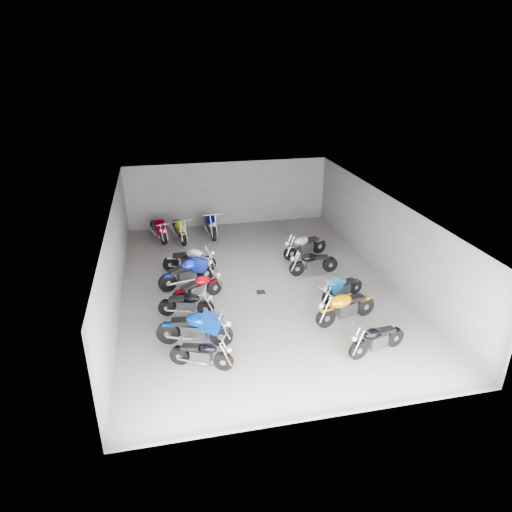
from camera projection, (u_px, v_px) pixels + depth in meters
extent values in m
plane|color=gray|center=(258.00, 286.00, 17.22)|extent=(14.00, 14.00, 0.00)
cube|color=slate|center=(228.00, 194.00, 22.81)|extent=(10.00, 0.10, 3.20)
cube|color=slate|center=(116.00, 259.00, 15.60)|extent=(0.10, 14.00, 3.20)
cube|color=slate|center=(385.00, 236.00, 17.52)|extent=(0.10, 14.00, 3.20)
cube|color=black|center=(258.00, 204.00, 15.90)|extent=(10.00, 14.00, 0.04)
cube|color=black|center=(261.00, 292.00, 16.77)|extent=(0.32, 0.32, 0.01)
cylinder|color=black|center=(223.00, 361.00, 12.57)|extent=(0.56, 0.34, 0.57)
cylinder|color=black|center=(180.00, 355.00, 12.82)|extent=(0.57, 0.35, 0.57)
cube|color=#2D2D30|center=(201.00, 356.00, 12.66)|extent=(0.63, 0.48, 0.35)
ellipsoid|color=black|center=(207.00, 348.00, 12.50)|extent=(0.69, 0.57, 0.32)
cube|color=black|center=(191.00, 347.00, 12.61)|extent=(0.59, 0.45, 0.16)
cylinder|color=black|center=(221.00, 335.00, 13.59)|extent=(0.72, 0.34, 0.71)
cylinder|color=black|center=(168.00, 333.00, 13.71)|extent=(0.73, 0.36, 0.71)
cube|color=#2D2D30|center=(194.00, 331.00, 13.60)|extent=(0.79, 0.53, 0.44)
ellipsoid|color=#043091|center=(202.00, 321.00, 13.44)|extent=(0.85, 0.64, 0.40)
cube|color=black|center=(182.00, 322.00, 13.50)|extent=(0.74, 0.49, 0.20)
cylinder|color=black|center=(206.00, 308.00, 15.16)|extent=(0.59, 0.26, 0.57)
cylinder|color=black|center=(167.00, 308.00, 15.20)|extent=(0.59, 0.27, 0.57)
cube|color=#2D2D30|center=(186.00, 306.00, 15.14)|extent=(0.63, 0.41, 0.36)
ellipsoid|color=black|center=(191.00, 298.00, 15.02)|extent=(0.68, 0.50, 0.32)
cube|color=black|center=(177.00, 299.00, 15.05)|extent=(0.59, 0.38, 0.16)
cylinder|color=black|center=(214.00, 287.00, 16.49)|extent=(0.61, 0.37, 0.62)
cylinder|color=black|center=(180.00, 298.00, 15.73)|extent=(0.62, 0.39, 0.62)
cube|color=#2D2D30|center=(197.00, 290.00, 16.07)|extent=(0.69, 0.52, 0.39)
ellipsoid|color=#9A000B|center=(202.00, 281.00, 16.06)|extent=(0.76, 0.62, 0.35)
cube|color=black|center=(189.00, 286.00, 15.79)|extent=(0.65, 0.49, 0.18)
cylinder|color=black|center=(206.00, 273.00, 17.48)|extent=(0.69, 0.36, 0.69)
cylinder|color=black|center=(168.00, 283.00, 16.73)|extent=(0.70, 0.38, 0.69)
cube|color=#2D2D30|center=(187.00, 275.00, 17.06)|extent=(0.76, 0.54, 0.43)
ellipsoid|color=#1122B0|center=(192.00, 265.00, 17.03)|extent=(0.83, 0.65, 0.39)
cube|color=black|center=(178.00, 270.00, 16.77)|extent=(0.72, 0.50, 0.20)
cylinder|color=black|center=(208.00, 264.00, 18.28)|extent=(0.66, 0.25, 0.65)
cylinder|color=black|center=(171.00, 264.00, 18.24)|extent=(0.67, 0.27, 0.65)
cube|color=#2D2D30|center=(189.00, 261.00, 18.22)|extent=(0.71, 0.42, 0.41)
ellipsoid|color=silver|center=(194.00, 254.00, 18.09)|extent=(0.75, 0.53, 0.37)
cube|color=black|center=(181.00, 255.00, 18.09)|extent=(0.66, 0.39, 0.19)
cylinder|color=black|center=(358.00, 350.00, 13.03)|extent=(0.61, 0.28, 0.60)
cylinder|color=black|center=(394.00, 337.00, 13.60)|extent=(0.62, 0.29, 0.60)
cube|color=#2D2D30|center=(377.00, 341.00, 13.27)|extent=(0.66, 0.43, 0.38)
ellipsoid|color=black|center=(373.00, 334.00, 13.06)|extent=(0.72, 0.53, 0.34)
cube|color=black|center=(386.00, 330.00, 13.29)|extent=(0.62, 0.40, 0.17)
cylinder|color=black|center=(326.00, 318.00, 14.52)|extent=(0.71, 0.32, 0.70)
cylinder|color=black|center=(365.00, 306.00, 15.19)|extent=(0.71, 0.34, 0.70)
cube|color=#2D2D30|center=(346.00, 309.00, 14.81)|extent=(0.77, 0.50, 0.43)
ellipsoid|color=orange|center=(341.00, 301.00, 14.57)|extent=(0.83, 0.61, 0.39)
cube|color=black|center=(355.00, 298.00, 14.83)|extent=(0.72, 0.47, 0.20)
cylinder|color=black|center=(329.00, 296.00, 15.91)|extent=(0.57, 0.32, 0.57)
cylinder|color=black|center=(355.00, 287.00, 16.57)|extent=(0.57, 0.33, 0.57)
cube|color=#2D2D30|center=(342.00, 289.00, 16.20)|extent=(0.63, 0.46, 0.35)
ellipsoid|color=#115892|center=(339.00, 284.00, 15.99)|extent=(0.69, 0.55, 0.32)
cube|color=black|center=(349.00, 281.00, 16.25)|extent=(0.59, 0.43, 0.16)
cylinder|color=black|center=(297.00, 268.00, 17.91)|extent=(0.63, 0.16, 0.62)
cylinder|color=black|center=(330.00, 264.00, 18.24)|extent=(0.63, 0.18, 0.62)
cube|color=#2D2D30|center=(314.00, 264.00, 18.04)|extent=(0.64, 0.32, 0.39)
ellipsoid|color=black|center=(309.00, 258.00, 17.86)|extent=(0.68, 0.42, 0.35)
cube|color=black|center=(321.00, 257.00, 18.00)|extent=(0.60, 0.30, 0.18)
cylinder|color=black|center=(291.00, 253.00, 19.21)|extent=(0.67, 0.35, 0.67)
cylinder|color=black|center=(319.00, 246.00, 19.93)|extent=(0.68, 0.37, 0.67)
cube|color=#2D2D30|center=(305.00, 247.00, 19.53)|extent=(0.74, 0.52, 0.42)
ellipsoid|color=#9C9DA0|center=(301.00, 241.00, 19.29)|extent=(0.81, 0.63, 0.37)
cube|color=black|center=(312.00, 239.00, 19.57)|extent=(0.69, 0.49, 0.19)
cylinder|color=black|center=(164.00, 238.00, 20.81)|extent=(0.32, 0.67, 0.66)
cylinder|color=black|center=(154.00, 228.00, 22.01)|extent=(0.34, 0.68, 0.66)
cube|color=#2D2D30|center=(158.00, 230.00, 21.37)|extent=(0.49, 0.73, 0.41)
ellipsoid|color=maroon|center=(159.00, 225.00, 21.05)|extent=(0.60, 0.79, 0.37)
cube|color=black|center=(156.00, 223.00, 21.51)|extent=(0.46, 0.69, 0.19)
cylinder|color=black|center=(183.00, 239.00, 20.68)|extent=(0.25, 0.69, 0.68)
cylinder|color=black|center=(176.00, 228.00, 21.98)|extent=(0.28, 0.69, 0.68)
cube|color=#2D2D30|center=(179.00, 231.00, 21.29)|extent=(0.43, 0.73, 0.42)
ellipsoid|color=gold|center=(180.00, 226.00, 20.95)|extent=(0.54, 0.78, 0.38)
cube|color=black|center=(177.00, 223.00, 21.45)|extent=(0.41, 0.69, 0.19)
cylinder|color=black|center=(214.00, 234.00, 21.19)|extent=(0.19, 0.73, 0.73)
cylinder|color=black|center=(208.00, 222.00, 22.64)|extent=(0.21, 0.74, 0.73)
cube|color=#2D2D30|center=(210.00, 225.00, 21.87)|extent=(0.38, 0.76, 0.45)
ellipsoid|color=#030A75|center=(211.00, 220.00, 21.50)|extent=(0.50, 0.80, 0.41)
cube|color=black|center=(209.00, 217.00, 22.06)|extent=(0.36, 0.71, 0.21)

